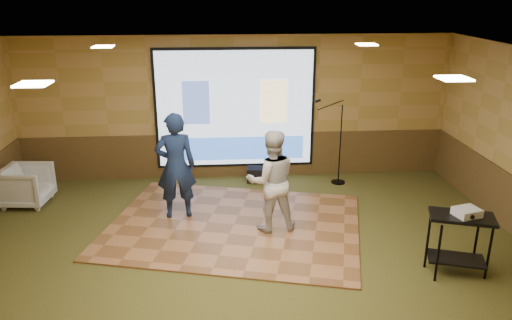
{
  "coord_description": "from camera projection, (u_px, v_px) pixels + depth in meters",
  "views": [
    {
      "loc": [
        -0.32,
        -6.67,
        3.91
      ],
      "look_at": [
        0.24,
        0.77,
        1.3
      ],
      "focal_mm": 35.0,
      "sensor_mm": 36.0,
      "label": 1
    }
  ],
  "objects": [
    {
      "name": "ground",
      "position": [
        244.0,
        257.0,
        7.59
      ],
      "size": [
        9.0,
        9.0,
        0.0
      ],
      "primitive_type": "plane",
      "color": "#32391A",
      "rests_on": "ground"
    },
    {
      "name": "room_shell",
      "position": [
        243.0,
        125.0,
        6.9
      ],
      "size": [
        9.04,
        7.04,
        3.02
      ],
      "color": "tan",
      "rests_on": "ground"
    },
    {
      "name": "wainscot_back",
      "position": [
        236.0,
        155.0,
        10.71
      ],
      "size": [
        9.0,
        0.04,
        0.95
      ],
      "primitive_type": "cube",
      "color": "#4F3B1A",
      "rests_on": "ground"
    },
    {
      "name": "projector_screen",
      "position": [
        235.0,
        110.0,
        10.34
      ],
      "size": [
        3.32,
        0.06,
        2.52
      ],
      "color": "black",
      "rests_on": "room_shell"
    },
    {
      "name": "downlight_nw",
      "position": [
        103.0,
        47.0,
        8.15
      ],
      "size": [
        0.32,
        0.32,
        0.02
      ],
      "primitive_type": "cube",
      "color": "#FFF0BF",
      "rests_on": "room_shell"
    },
    {
      "name": "downlight_ne",
      "position": [
        367.0,
        44.0,
        8.46
      ],
      "size": [
        0.32,
        0.32,
        0.02
      ],
      "primitive_type": "cube",
      "color": "#FFF0BF",
      "rests_on": "room_shell"
    },
    {
      "name": "downlight_sw",
      "position": [
        33.0,
        84.0,
        5.05
      ],
      "size": [
        0.32,
        0.32,
        0.02
      ],
      "primitive_type": "cube",
      "color": "#FFF0BF",
      "rests_on": "room_shell"
    },
    {
      "name": "downlight_se",
      "position": [
        454.0,
        78.0,
        5.36
      ],
      "size": [
        0.32,
        0.32,
        0.02
      ],
      "primitive_type": "cube",
      "color": "#FFF0BF",
      "rests_on": "room_shell"
    },
    {
      "name": "dance_floor",
      "position": [
        234.0,
        225.0,
        8.59
      ],
      "size": [
        4.88,
        4.15,
        0.03
      ],
      "primitive_type": "cube",
      "rotation": [
        0.0,
        0.0,
        -0.25
      ],
      "color": "#9B6138",
      "rests_on": "ground"
    },
    {
      "name": "player_left",
      "position": [
        176.0,
        166.0,
        8.6
      ],
      "size": [
        0.74,
        0.54,
        1.89
      ],
      "primitive_type": "imported",
      "rotation": [
        0.0,
        0.0,
        3.27
      ],
      "color": "#162345",
      "rests_on": "dance_floor"
    },
    {
      "name": "player_right",
      "position": [
        271.0,
        181.0,
        8.16
      ],
      "size": [
        0.89,
        0.72,
        1.72
      ],
      "primitive_type": "imported",
      "rotation": [
        0.0,
        0.0,
        3.23
      ],
      "color": "beige",
      "rests_on": "dance_floor"
    },
    {
      "name": "av_table",
      "position": [
        460.0,
        234.0,
        6.98
      ],
      "size": [
        0.86,
        0.46,
        0.91
      ],
      "rotation": [
        0.0,
        0.0,
        -0.31
      ],
      "color": "black",
      "rests_on": "ground"
    },
    {
      "name": "projector",
      "position": [
        467.0,
        212.0,
        6.86
      ],
      "size": [
        0.39,
        0.35,
        0.11
      ],
      "primitive_type": "cube",
      "rotation": [
        0.0,
        0.0,
        0.25
      ],
      "color": "silver",
      "rests_on": "av_table"
    },
    {
      "name": "mic_stand",
      "position": [
        337.0,
        161.0,
        10.32
      ],
      "size": [
        0.71,
        0.29,
        1.8
      ],
      "rotation": [
        0.0,
        0.0,
        -0.32
      ],
      "color": "black",
      "rests_on": "ground"
    },
    {
      "name": "banquet_chair",
      "position": [
        27.0,
        186.0,
        9.34
      ],
      "size": [
        0.89,
        0.87,
        0.75
      ],
      "primitive_type": "imported",
      "rotation": [
        0.0,
        0.0,
        1.48
      ],
      "color": "gray",
      "rests_on": "ground"
    },
    {
      "name": "duffel_bag",
      "position": [
        259.0,
        175.0,
        10.51
      ],
      "size": [
        0.53,
        0.39,
        0.3
      ],
      "primitive_type": "cube",
      "rotation": [
        0.0,
        0.0,
        -0.15
      ],
      "color": "black",
      "rests_on": "ground"
    }
  ]
}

